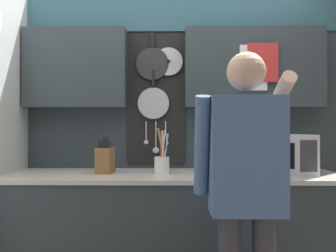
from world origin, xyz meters
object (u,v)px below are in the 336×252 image
at_px(knife_block, 105,160).
at_px(person, 246,180).
at_px(microwave, 274,154).
at_px(utensil_crock, 162,162).

bearing_deg(knife_block, person, -37.16).
relative_size(microwave, knife_block, 1.92).
height_order(microwave, person, person).
bearing_deg(utensil_crock, microwave, -0.13).
distance_m(microwave, knife_block, 1.24).
bearing_deg(knife_block, utensil_crock, 0.21).
distance_m(microwave, utensil_crock, 0.82).
bearing_deg(person, utensil_crock, 124.64).
height_order(utensil_crock, person, person).
xyz_separation_m(microwave, knife_block, (-1.24, 0.00, -0.04)).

